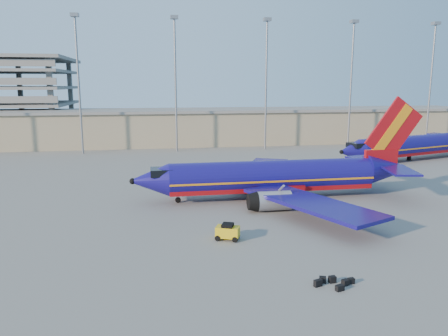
% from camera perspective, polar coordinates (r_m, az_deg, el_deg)
% --- Properties ---
extents(ground, '(220.00, 220.00, 0.00)m').
position_cam_1_polar(ground, '(52.79, 2.04, -5.19)').
color(ground, slate).
rests_on(ground, ground).
extents(terminal_building, '(122.00, 16.00, 8.50)m').
position_cam_1_polar(terminal_building, '(110.05, 1.30, 5.56)').
color(terminal_building, tan).
rests_on(terminal_building, ground).
extents(light_mast_row, '(101.60, 1.60, 28.65)m').
position_cam_1_polar(light_mast_row, '(96.93, -0.32, 12.66)').
color(light_mast_row, gray).
rests_on(light_mast_row, ground).
extents(aircraft_main, '(38.55, 37.12, 13.06)m').
position_cam_1_polar(aircraft_main, '(56.88, 7.10, -1.19)').
color(aircraft_main, navy).
rests_on(aircraft_main, ground).
extents(aircraft_second, '(36.39, 18.96, 12.71)m').
position_cam_1_polar(aircraft_second, '(92.34, 23.51, 2.73)').
color(aircraft_second, navy).
rests_on(aircraft_second, ground).
extents(baggage_tug, '(2.55, 2.07, 1.59)m').
position_cam_1_polar(baggage_tug, '(42.07, 0.48, -8.27)').
color(baggage_tug, gold).
rests_on(baggage_tug, ground).
extents(luggage_pile, '(3.22, 1.95, 0.52)m').
position_cam_1_polar(luggage_pile, '(34.36, 14.14, -14.27)').
color(luggage_pile, black).
rests_on(luggage_pile, ground).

